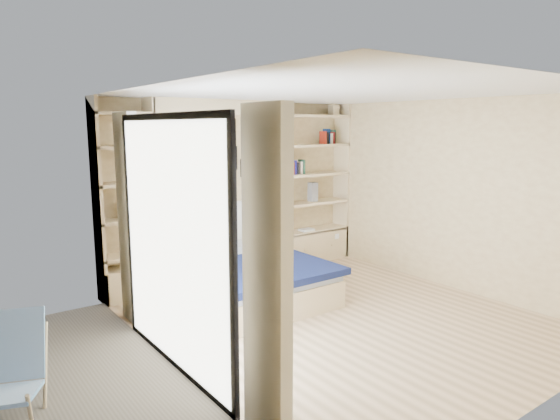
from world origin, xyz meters
TOP-DOWN VIEW (x-y plane):
  - ground at (0.00, 0.00)m, footprint 4.50×4.50m
  - room_shell at (-0.39, 1.52)m, footprint 4.50×4.50m
  - bed at (-0.45, 1.16)m, footprint 1.62×2.08m
  - photo_gallery at (-0.45, 2.22)m, footprint 1.48×0.02m
  - reading_lamps at (-0.30, 2.00)m, footprint 1.92×0.12m
  - shelf_decor at (1.11, 2.07)m, footprint 3.60×0.23m
  - deck_chair at (-3.29, 0.00)m, footprint 0.72×0.89m

SIDE VIEW (x-z plane):
  - ground at x=0.00m, z-range 0.00..0.00m
  - bed at x=-0.45m, z-range -0.27..0.80m
  - deck_chair at x=-3.29m, z-range -0.02..0.76m
  - room_shell at x=-0.39m, z-range -1.17..3.33m
  - reading_lamps at x=-0.30m, z-range 1.03..1.17m
  - photo_gallery at x=-0.45m, z-range 1.19..2.01m
  - shelf_decor at x=1.11m, z-range 0.67..2.70m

